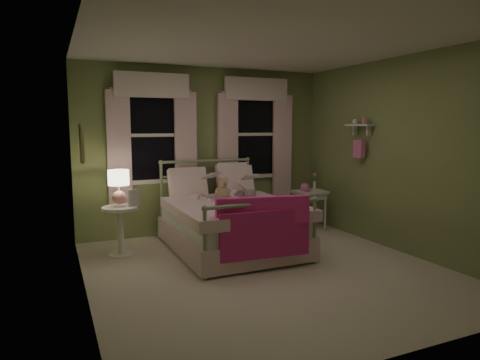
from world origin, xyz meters
name	(u,v)px	position (x,y,z in m)	size (l,w,h in m)	color
room_shell	(267,160)	(0.00, 0.00, 1.30)	(4.20, 4.20, 4.20)	beige
bed	(230,222)	(-0.05, 0.96, 0.38)	(1.58, 2.04, 1.18)	white
pink_throw	(264,220)	(-0.06, -0.06, 0.61)	(1.10, 0.31, 0.71)	#F53095
child_left	(200,179)	(-0.34, 1.39, 0.94)	(0.27, 0.18, 0.75)	#F7D1DD
child_right	(236,175)	(0.22, 1.39, 0.97)	(0.39, 0.30, 0.80)	#F7D1DD
book_left	(206,179)	(-0.34, 1.14, 0.96)	(0.20, 0.27, 0.03)	beige
book_right	(243,180)	(0.22, 1.14, 0.92)	(0.20, 0.27, 0.02)	beige
teddy_bear	(222,190)	(-0.06, 1.23, 0.79)	(0.24, 0.20, 0.32)	tan
nightstand_left	(120,224)	(-1.48, 1.27, 0.42)	(0.46, 0.46, 0.65)	white
table_lamp	(119,183)	(-1.48, 1.27, 0.95)	(0.27, 0.27, 0.45)	pink
book_nightstand	(128,206)	(-1.38, 1.19, 0.66)	(0.16, 0.22, 0.02)	beige
nightstand_right	(310,197)	(1.54, 1.43, 0.55)	(0.50, 0.40, 0.64)	white
pink_toy	(305,187)	(1.44, 1.42, 0.71)	(0.14, 0.20, 0.14)	pink
bud_vase	(315,181)	(1.66, 1.48, 0.79)	(0.06, 0.06, 0.28)	white
window_left	(153,130)	(-0.85, 2.03, 1.62)	(1.34, 0.13, 1.96)	black
window_right	(256,130)	(0.85, 2.03, 1.62)	(1.34, 0.13, 1.96)	black
wall_shelf	(359,137)	(1.90, 0.70, 1.52)	(0.15, 0.50, 0.60)	white
framed_picture	(82,143)	(-1.95, 0.60, 1.50)	(0.03, 0.32, 0.42)	beige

